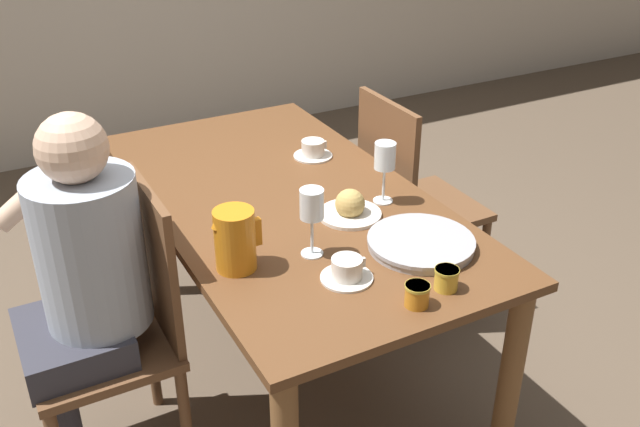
# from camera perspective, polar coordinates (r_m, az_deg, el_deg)

# --- Properties ---
(ground_plane) EXTENTS (20.00, 20.00, 0.00)m
(ground_plane) POSITION_cam_1_polar(r_m,az_deg,el_deg) (2.82, -2.42, -12.04)
(ground_plane) COLOR brown
(dining_table) EXTENTS (0.87, 1.65, 0.74)m
(dining_table) POSITION_cam_1_polar(r_m,az_deg,el_deg) (2.46, -2.71, -0.76)
(dining_table) COLOR brown
(dining_table) RESTS_ON ground_plane
(chair_person_side) EXTENTS (0.42, 0.42, 0.95)m
(chair_person_side) POSITION_cam_1_polar(r_m,az_deg,el_deg) (2.26, -15.50, -8.71)
(chair_person_side) COLOR brown
(chair_person_side) RESTS_ON ground_plane
(chair_opposite) EXTENTS (0.42, 0.42, 0.95)m
(chair_opposite) POSITION_cam_1_polar(r_m,az_deg,el_deg) (2.90, 7.19, 1.06)
(chair_opposite) COLOR brown
(chair_opposite) RESTS_ON ground_plane
(person_seated) EXTENTS (0.39, 0.41, 1.20)m
(person_seated) POSITION_cam_1_polar(r_m,az_deg,el_deg) (2.13, -18.52, -4.84)
(person_seated) COLOR #33333D
(person_seated) RESTS_ON ground_plane
(red_pitcher) EXTENTS (0.14, 0.12, 0.18)m
(red_pitcher) POSITION_cam_1_polar(r_m,az_deg,el_deg) (1.98, -6.82, -2.07)
(red_pitcher) COLOR orange
(red_pitcher) RESTS_ON dining_table
(wine_glass_water) EXTENTS (0.07, 0.07, 0.21)m
(wine_glass_water) POSITION_cam_1_polar(r_m,az_deg,el_deg) (2.31, 5.21, 4.40)
(wine_glass_water) COLOR white
(wine_glass_water) RESTS_ON dining_table
(wine_glass_juice) EXTENTS (0.07, 0.07, 0.21)m
(wine_glass_juice) POSITION_cam_1_polar(r_m,az_deg,el_deg) (2.00, -0.66, 0.46)
(wine_glass_juice) COLOR white
(wine_glass_juice) RESTS_ON dining_table
(teacup_near_person) EXTENTS (0.15, 0.15, 0.06)m
(teacup_near_person) POSITION_cam_1_polar(r_m,az_deg,el_deg) (1.96, 2.16, -4.57)
(teacup_near_person) COLOR silver
(teacup_near_person) RESTS_ON dining_table
(teacup_across) EXTENTS (0.15, 0.15, 0.06)m
(teacup_across) POSITION_cam_1_polar(r_m,az_deg,el_deg) (2.69, -0.56, 5.11)
(teacup_across) COLOR silver
(teacup_across) RESTS_ON dining_table
(serving_tray) EXTENTS (0.32, 0.32, 0.03)m
(serving_tray) POSITION_cam_1_polar(r_m,az_deg,el_deg) (2.12, 8.07, -2.36)
(serving_tray) COLOR #9E9EA3
(serving_tray) RESTS_ON dining_table
(bread_plate) EXTENTS (0.20, 0.20, 0.10)m
(bread_plate) POSITION_cam_1_polar(r_m,az_deg,el_deg) (2.27, 2.41, 0.49)
(bread_plate) COLOR silver
(bread_plate) RESTS_ON dining_table
(jam_jar_amber) EXTENTS (0.07, 0.07, 0.06)m
(jam_jar_amber) POSITION_cam_1_polar(r_m,az_deg,el_deg) (1.87, 7.77, -6.40)
(jam_jar_amber) COLOR #C67A1E
(jam_jar_amber) RESTS_ON dining_table
(jam_jar_red) EXTENTS (0.07, 0.07, 0.06)m
(jam_jar_red) POSITION_cam_1_polar(r_m,az_deg,el_deg) (1.94, 10.08, -5.09)
(jam_jar_red) COLOR gold
(jam_jar_red) RESTS_ON dining_table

